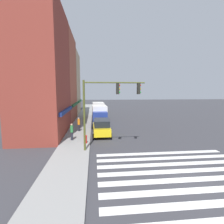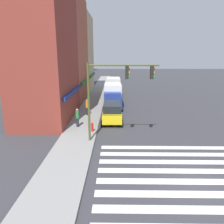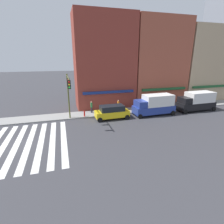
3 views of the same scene
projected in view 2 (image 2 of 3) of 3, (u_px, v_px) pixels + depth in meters
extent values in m
plane|color=#38383D|center=(194.00, 182.00, 12.04)|extent=(200.00, 200.00, 0.00)
cube|color=gray|center=(59.00, 179.00, 12.13)|extent=(120.00, 3.00, 0.15)
cube|color=silver|center=(211.00, 210.00, 9.84)|extent=(0.58, 10.80, 0.01)
cube|color=silver|center=(202.00, 194.00, 10.94)|extent=(0.58, 10.80, 0.01)
cube|color=silver|center=(194.00, 182.00, 12.04)|extent=(0.58, 10.80, 0.01)
cube|color=silver|center=(187.00, 171.00, 13.14)|extent=(0.58, 10.80, 0.01)
cube|color=silver|center=(182.00, 162.00, 14.24)|extent=(0.58, 10.80, 0.01)
cube|color=silver|center=(177.00, 154.00, 15.34)|extent=(0.58, 10.80, 0.01)
cube|color=silver|center=(173.00, 148.00, 16.44)|extent=(0.58, 10.80, 0.01)
cube|color=maroon|center=(44.00, 48.00, 21.90)|extent=(9.75, 5.00, 14.95)
cube|color=navy|center=(73.00, 92.00, 23.00)|extent=(8.29, 0.30, 0.40)
cube|color=#9E4C38|center=(66.00, 50.00, 31.60)|extent=(9.94, 5.00, 14.84)
cube|color=#1E592D|center=(85.00, 81.00, 32.68)|extent=(8.45, 0.30, 0.40)
cube|color=tan|center=(78.00, 54.00, 41.46)|extent=(9.63, 5.00, 13.92)
cube|color=#1E592D|center=(92.00, 75.00, 42.42)|extent=(8.18, 0.30, 0.40)
cylinder|color=#474C1E|center=(89.00, 104.00, 16.76)|extent=(0.18, 0.18, 6.24)
cylinder|color=#474C1E|center=(123.00, 65.00, 15.98)|extent=(0.12, 5.26, 0.12)
cube|color=black|center=(127.00, 73.00, 16.11)|extent=(0.32, 0.24, 0.95)
sphere|color=red|center=(129.00, 68.00, 16.03)|extent=(0.18, 0.18, 0.18)
sphere|color=#EAAD14|center=(129.00, 73.00, 16.11)|extent=(0.18, 0.18, 0.18)
sphere|color=green|center=(129.00, 77.00, 16.18)|extent=(0.18, 0.18, 0.18)
cube|color=black|center=(152.00, 73.00, 16.08)|extent=(0.32, 0.24, 0.95)
sphere|color=red|center=(154.00, 69.00, 16.00)|extent=(0.18, 0.18, 0.18)
sphere|color=#EAAD14|center=(154.00, 73.00, 16.08)|extent=(0.18, 0.18, 0.18)
sphere|color=green|center=(153.00, 77.00, 16.16)|extent=(0.18, 0.18, 0.18)
cube|color=yellow|center=(112.00, 114.00, 22.82)|extent=(4.73, 1.99, 0.85)
cube|color=black|center=(112.00, 107.00, 22.62)|extent=(3.32, 1.81, 0.75)
cylinder|color=black|center=(102.00, 124.00, 21.07)|extent=(0.68, 0.22, 0.68)
cylinder|color=black|center=(122.00, 124.00, 21.04)|extent=(0.68, 0.22, 0.68)
cylinder|color=black|center=(104.00, 113.00, 24.82)|extent=(0.68, 0.22, 0.68)
cylinder|color=black|center=(121.00, 113.00, 24.80)|extent=(0.68, 0.22, 0.68)
cube|color=navy|center=(113.00, 100.00, 29.08)|extent=(6.25, 2.36, 1.10)
cube|color=silver|center=(113.00, 90.00, 29.33)|extent=(4.39, 2.31, 1.60)
cube|color=navy|center=(113.00, 96.00, 26.90)|extent=(1.79, 2.13, 0.90)
cylinder|color=black|center=(103.00, 109.00, 26.63)|extent=(0.68, 0.22, 0.68)
cylinder|color=black|center=(121.00, 109.00, 26.60)|extent=(0.68, 0.22, 0.68)
cylinder|color=black|center=(105.00, 100.00, 31.84)|extent=(0.68, 0.22, 0.68)
cylinder|color=black|center=(120.00, 100.00, 31.80)|extent=(0.68, 0.22, 0.68)
cube|color=black|center=(113.00, 91.00, 36.38)|extent=(6.24, 2.31, 1.10)
cube|color=silver|center=(113.00, 83.00, 36.64)|extent=(4.38, 2.28, 1.60)
cube|color=black|center=(113.00, 87.00, 34.21)|extent=(1.77, 2.12, 0.90)
cylinder|color=black|center=(106.00, 98.00, 33.93)|extent=(0.68, 0.22, 0.68)
cylinder|color=black|center=(120.00, 98.00, 33.90)|extent=(0.68, 0.22, 0.68)
cylinder|color=black|center=(107.00, 92.00, 39.14)|extent=(0.68, 0.22, 0.68)
cylinder|color=black|center=(120.00, 92.00, 39.11)|extent=(0.68, 0.22, 0.68)
cylinder|color=#23232D|center=(87.00, 111.00, 24.72)|extent=(0.26, 0.26, 0.85)
cylinder|color=orange|center=(87.00, 105.00, 24.52)|extent=(0.32, 0.32, 0.70)
sphere|color=tan|center=(87.00, 101.00, 24.41)|extent=(0.22, 0.22, 0.22)
cylinder|color=#23232D|center=(78.00, 122.00, 20.67)|extent=(0.26, 0.26, 0.85)
cylinder|color=#2D7A3D|center=(77.00, 115.00, 20.48)|extent=(0.32, 0.32, 0.70)
sphere|color=tan|center=(77.00, 110.00, 20.36)|extent=(0.22, 0.22, 0.22)
cylinder|color=red|center=(92.00, 128.00, 19.41)|extent=(0.20, 0.20, 0.65)
sphere|color=red|center=(92.00, 124.00, 19.31)|extent=(0.24, 0.24, 0.24)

